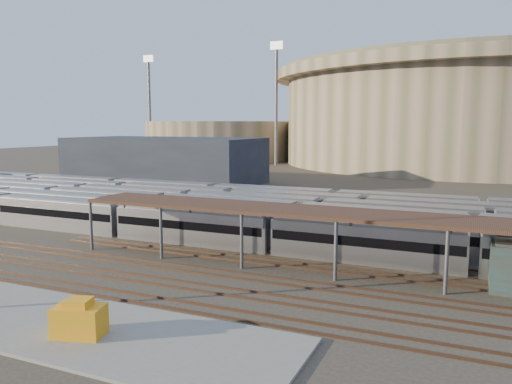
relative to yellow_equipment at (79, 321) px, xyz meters
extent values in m
plane|color=#383026|center=(-6.50, 16.05, -1.12)|extent=(420.00, 420.00, 0.00)
cube|color=silver|center=(2.93, 24.05, 0.68)|extent=(112.00, 2.90, 3.60)
cube|color=silver|center=(-2.35, 28.25, 0.68)|extent=(112.00, 2.90, 3.60)
cube|color=silver|center=(-15.99, 32.45, 0.68)|extent=(112.00, 2.90, 3.60)
cube|color=silver|center=(-14.43, 36.65, 0.68)|extent=(112.00, 2.90, 3.60)
cube|color=silver|center=(-10.06, 40.85, 0.68)|extent=(112.00, 2.90, 3.60)
cube|color=silver|center=(-14.97, 45.05, 0.68)|extent=(112.00, 2.90, 3.60)
cylinder|color=#57575C|center=(-14.50, 17.35, 1.38)|extent=(0.30, 0.30, 5.00)
cylinder|color=#57575C|center=(-14.50, 22.75, 1.38)|extent=(0.30, 0.30, 5.00)
cylinder|color=#57575C|center=(-5.93, 17.35, 1.38)|extent=(0.30, 0.30, 5.00)
cylinder|color=#57575C|center=(-5.93, 22.75, 1.38)|extent=(0.30, 0.30, 5.00)
cylinder|color=#57575C|center=(2.64, 17.35, 1.38)|extent=(0.30, 0.30, 5.00)
cylinder|color=#57575C|center=(2.64, 22.75, 1.38)|extent=(0.30, 0.30, 5.00)
cylinder|color=#57575C|center=(11.21, 17.35, 1.38)|extent=(0.30, 0.30, 5.00)
cylinder|color=#57575C|center=(11.21, 22.75, 1.38)|extent=(0.30, 0.30, 5.00)
cylinder|color=#57575C|center=(19.78, 17.35, 1.38)|extent=(0.30, 0.30, 5.00)
cylinder|color=#57575C|center=(19.78, 22.75, 1.38)|extent=(0.30, 0.30, 5.00)
cube|color=#381F16|center=(15.50, 20.05, 4.03)|extent=(60.00, 6.00, 0.30)
cube|color=#4C3323|center=(-6.50, 14.30, -1.03)|extent=(170.00, 0.12, 0.18)
cube|color=#4C3323|center=(-6.50, 15.80, -1.03)|extent=(170.00, 0.12, 0.18)
cube|color=#4C3323|center=(-6.50, 10.30, -1.03)|extent=(170.00, 0.12, 0.18)
cube|color=#4C3323|center=(-6.50, 11.80, -1.03)|extent=(170.00, 0.12, 0.18)
cube|color=#4C3323|center=(-6.50, 6.30, -1.03)|extent=(170.00, 0.12, 0.18)
cube|color=#4C3323|center=(-6.50, 7.80, -1.03)|extent=(170.00, 0.12, 0.18)
cylinder|color=#9D846A|center=(18.50, 156.05, 12.88)|extent=(116.00, 116.00, 28.00)
cylinder|color=#9D846A|center=(18.50, 156.05, 28.38)|extent=(124.00, 124.00, 3.00)
cylinder|color=#69634A|center=(18.50, 156.05, 30.63)|extent=(120.00, 120.00, 1.50)
cylinder|color=#9D846A|center=(-66.50, 146.05, 5.88)|extent=(56.00, 56.00, 14.00)
cube|color=#1E232D|center=(-41.50, 71.05, 3.88)|extent=(42.00, 20.00, 10.00)
cylinder|color=#57575C|center=(-36.50, 126.05, 16.88)|extent=(1.00, 1.00, 36.00)
cube|color=#FFF2CC|center=(-36.50, 126.05, 36.08)|extent=(4.00, 0.60, 2.40)
cylinder|color=#57575C|center=(-91.50, 136.05, 16.88)|extent=(1.00, 1.00, 36.00)
cube|color=#FFF2CC|center=(-91.50, 136.05, 36.08)|extent=(4.00, 0.60, 2.40)
cylinder|color=#57575C|center=(-16.50, 176.05, 16.88)|extent=(1.00, 1.00, 36.00)
cube|color=#FFF2CC|center=(-16.50, 176.05, 36.08)|extent=(4.00, 0.60, 2.40)
cube|color=orange|center=(0.00, 0.00, 0.00)|extent=(3.34, 2.58, 1.84)
camera|label=1|loc=(21.23, -22.01, 11.71)|focal=35.00mm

